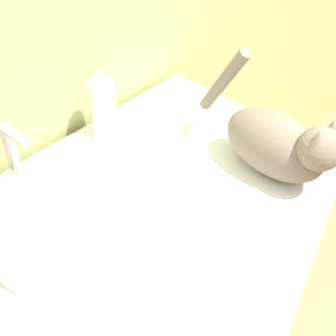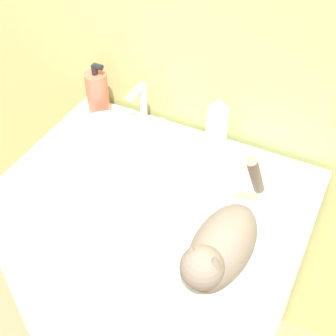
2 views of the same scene
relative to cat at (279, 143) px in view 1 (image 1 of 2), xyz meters
The scene contains 5 objects.
vanity_cabinet 0.61m from the cat, 144.83° to the left, with size 0.84×0.57×0.89m.
sink_basin 0.47m from the cat, 153.72° to the left, with size 0.36×0.36×0.05m.
faucet 0.57m from the cat, 136.68° to the left, with size 0.14×0.09×0.16m.
cat is the anchor object (origin of this frame).
spray_bottle 0.42m from the cat, 113.37° to the left, with size 0.06×0.06×0.19m.
Camera 1 is at (-0.50, -0.26, 1.60)m, focal length 50.00 mm.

